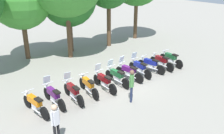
% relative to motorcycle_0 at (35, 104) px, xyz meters
% --- Properties ---
extents(ground_plane, '(80.00, 80.00, 0.00)m').
position_rel_motorcycle_0_xyz_m(ground_plane, '(4.94, 0.61, -0.50)').
color(ground_plane, gray).
extents(motorcycle_0, '(0.74, 2.15, 0.99)m').
position_rel_motorcycle_0_xyz_m(motorcycle_0, '(0.00, 0.00, 0.00)').
color(motorcycle_0, black).
rests_on(motorcycle_0, ground_plane).
extents(motorcycle_1, '(0.62, 2.19, 1.37)m').
position_rel_motorcycle_0_xyz_m(motorcycle_1, '(0.99, 0.30, 0.01)').
color(motorcycle_1, black).
rests_on(motorcycle_1, ground_plane).
extents(motorcycle_2, '(0.62, 2.19, 1.37)m').
position_rel_motorcycle_0_xyz_m(motorcycle_2, '(1.98, 0.18, 0.01)').
color(motorcycle_2, black).
rests_on(motorcycle_2, ground_plane).
extents(motorcycle_3, '(0.62, 2.19, 0.99)m').
position_rel_motorcycle_0_xyz_m(motorcycle_3, '(2.97, 0.40, 0.00)').
color(motorcycle_3, black).
rests_on(motorcycle_3, ground_plane).
extents(motorcycle_4, '(0.62, 2.19, 1.37)m').
position_rel_motorcycle_0_xyz_m(motorcycle_4, '(3.95, 0.38, 0.01)').
color(motorcycle_4, black).
rests_on(motorcycle_4, ground_plane).
extents(motorcycle_5, '(0.62, 2.19, 1.37)m').
position_rel_motorcycle_0_xyz_m(motorcycle_5, '(4.94, 0.59, 0.01)').
color(motorcycle_5, black).
rests_on(motorcycle_5, ground_plane).
extents(motorcycle_6, '(0.72, 2.16, 1.37)m').
position_rel_motorcycle_0_xyz_m(motorcycle_6, '(5.92, 0.74, 0.01)').
color(motorcycle_6, black).
rests_on(motorcycle_6, ground_plane).
extents(motorcycle_7, '(0.62, 2.19, 1.37)m').
position_rel_motorcycle_0_xyz_m(motorcycle_7, '(6.92, 0.92, 0.01)').
color(motorcycle_7, black).
rests_on(motorcycle_7, ground_plane).
extents(motorcycle_8, '(0.75, 2.15, 0.99)m').
position_rel_motorcycle_0_xyz_m(motorcycle_8, '(7.90, 0.98, 0.00)').
color(motorcycle_8, black).
rests_on(motorcycle_8, ground_plane).
extents(motorcycle_9, '(0.62, 2.19, 0.99)m').
position_rel_motorcycle_0_xyz_m(motorcycle_9, '(8.89, 1.01, 0.00)').
color(motorcycle_9, black).
rests_on(motorcycle_9, ground_plane).
extents(motorcycle_10, '(0.62, 2.19, 0.99)m').
position_rel_motorcycle_0_xyz_m(motorcycle_10, '(9.88, 1.10, 0.00)').
color(motorcycle_10, black).
rests_on(motorcycle_10, ground_plane).
extents(person_0, '(0.34, 0.34, 1.73)m').
position_rel_motorcycle_0_xyz_m(person_0, '(4.42, -1.52, 0.51)').
color(person_0, '#232D4C').
rests_on(person_0, ground_plane).
extents(person_1, '(0.40, 0.28, 1.66)m').
position_rel_motorcycle_0_xyz_m(person_1, '(0.11, -2.51, 0.47)').
color(person_1, black).
rests_on(person_1, ground_plane).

